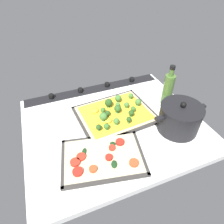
% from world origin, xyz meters
% --- Properties ---
extents(ground_plane, '(0.80, 0.67, 0.03)m').
position_xyz_m(ground_plane, '(0.00, 0.00, -0.01)').
color(ground_plane, white).
extents(stove_control_panel, '(0.77, 0.07, 0.03)m').
position_xyz_m(stove_control_panel, '(0.00, -0.30, 0.01)').
color(stove_control_panel, black).
rests_on(stove_control_panel, ground_plane).
extents(baking_tray_front, '(0.38, 0.31, 0.01)m').
position_xyz_m(baking_tray_front, '(-0.03, -0.05, 0.00)').
color(baking_tray_front, '#33302D').
rests_on(baking_tray_front, ground_plane).
extents(broccoli_pizza, '(0.35, 0.29, 0.06)m').
position_xyz_m(broccoli_pizza, '(-0.03, -0.04, 0.02)').
color(broccoli_pizza, beige).
rests_on(broccoli_pizza, baking_tray_front).
extents(baking_tray_back, '(0.35, 0.28, 0.01)m').
position_xyz_m(baking_tray_back, '(0.11, 0.17, 0.00)').
color(baking_tray_back, '#33302D').
rests_on(baking_tray_back, ground_plane).
extents(veggie_pizza_back, '(0.32, 0.25, 0.02)m').
position_xyz_m(veggie_pizza_back, '(0.12, 0.17, 0.01)').
color(veggie_pizza_back, '#BCB18C').
rests_on(veggie_pizza_back, baking_tray_back).
extents(cooking_pot, '(0.25, 0.18, 0.15)m').
position_xyz_m(cooking_pot, '(-0.25, 0.14, 0.06)').
color(cooking_pot, black).
rests_on(cooking_pot, ground_plane).
extents(oil_bottle, '(0.05, 0.05, 0.21)m').
position_xyz_m(oil_bottle, '(-0.31, -0.04, 0.09)').
color(oil_bottle, '#476B2D').
rests_on(oil_bottle, ground_plane).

